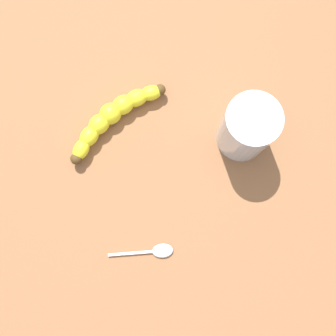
# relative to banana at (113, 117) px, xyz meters

# --- Properties ---
(wooden_tabletop) EXTENTS (1.20, 1.20, 0.03)m
(wooden_tabletop) POSITION_rel_banana_xyz_m (0.06, -0.06, -0.03)
(wooden_tabletop) COLOR brown
(wooden_tabletop) RESTS_ON ground
(banana) EXTENTS (0.13, 0.19, 0.04)m
(banana) POSITION_rel_banana_xyz_m (0.00, 0.00, 0.00)
(banana) COLOR yellow
(banana) RESTS_ON wooden_tabletop
(smoothie_glass) EXTENTS (0.09, 0.09, 0.12)m
(smoothie_glass) POSITION_rel_banana_xyz_m (0.23, 0.04, 0.04)
(smoothie_glass) COLOR silver
(smoothie_glass) RESTS_ON wooden_tabletop
(teaspoon) EXTENTS (0.11, 0.06, 0.01)m
(teaspoon) POSITION_rel_banana_xyz_m (0.15, -0.20, -0.01)
(teaspoon) COLOR silver
(teaspoon) RESTS_ON wooden_tabletop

